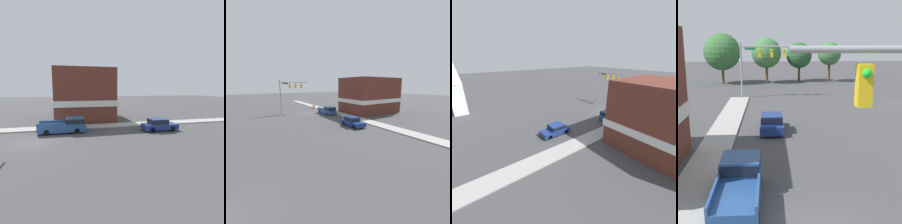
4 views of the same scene
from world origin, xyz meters
The scene contains 7 objects.
ground_plane centered at (0.00, 0.00, 0.00)m, with size 200.00×200.00×0.00m, color #424244.
sidewalk_curb centered at (-5.70, 0.00, 0.07)m, with size 2.40×60.00×0.14m.
near_signal_assembly centered at (3.36, -3.35, 5.78)m, with size 7.01×0.49×7.86m.
car_lead centered at (-1.63, 14.57, 0.79)m, with size 1.90×4.36×1.51m.
pickup_truck_parked centered at (-3.28, 3.23, 0.89)m, with size 2.03×5.48×1.80m.
construction_barrel centered at (-3.90, -6.01, 0.53)m, with size 0.59×0.59×1.04m.
corner_brick_building centered at (-13.71, 6.07, 4.09)m, with size 12.92×9.56×8.42m.
Camera 2 is at (13.57, 33.40, 6.66)m, focal length 24.00 mm.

